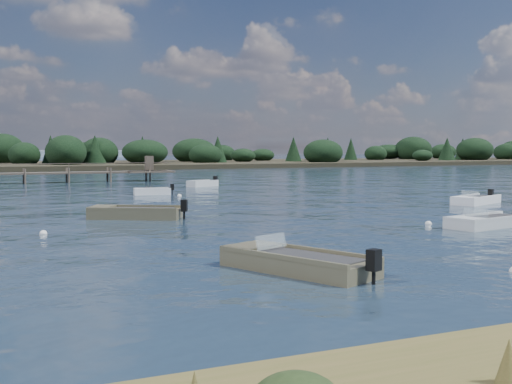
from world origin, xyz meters
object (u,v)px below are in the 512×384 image
dinghy_mid_white_b (476,202)px  dinghy_mid_white_a (488,224)px  dinghy_near_olive (297,266)px  dinghy_mid_grey (135,215)px  tender_far_white (152,193)px  tender_far_grey_b (203,185)px

dinghy_mid_white_b → dinghy_mid_white_a: bearing=-130.8°
dinghy_mid_white_b → dinghy_mid_white_a: size_ratio=0.93×
dinghy_mid_white_b → dinghy_near_olive: 26.16m
dinghy_near_olive → dinghy_mid_grey: dinghy_near_olive is taller
tender_far_white → dinghy_mid_grey: 16.58m
dinghy_mid_white_b → tender_far_grey_b: 26.55m
dinghy_mid_grey → dinghy_mid_white_a: size_ratio=1.00×
dinghy_mid_white_b → dinghy_near_olive: bearing=-144.3°
tender_far_white → dinghy_near_olive: size_ratio=0.60×
dinghy_mid_white_a → tender_far_grey_b: bearing=93.1°
tender_far_white → tender_far_grey_b: (7.03, 8.21, 0.02)m
dinghy_near_olive → tender_far_grey_b: dinghy_near_olive is taller
dinghy_mid_grey → dinghy_near_olive: bearing=-86.4°
dinghy_near_olive → tender_far_grey_b: 41.37m
dinghy_near_olive → dinghy_mid_grey: bearing=93.6°
tender_far_white → tender_far_grey_b: tender_far_grey_b is taller
tender_far_grey_b → dinghy_mid_grey: bearing=-116.9°
dinghy_mid_white_b → dinghy_near_olive: (-21.24, -15.27, 0.02)m
tender_far_grey_b → dinghy_mid_white_a: bearing=-86.9°
dinghy_mid_white_b → tender_far_white: (-17.09, 16.35, -0.00)m
dinghy_mid_grey → dinghy_mid_white_a: dinghy_mid_grey is taller
tender_far_white → tender_far_grey_b: size_ratio=0.91×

